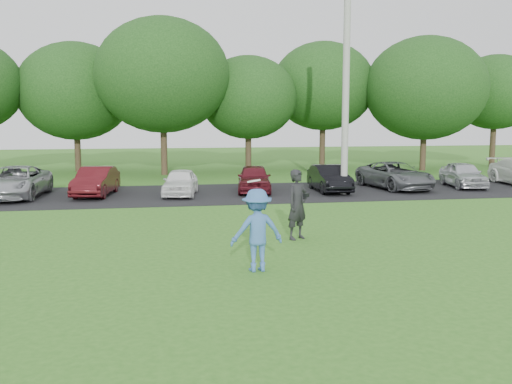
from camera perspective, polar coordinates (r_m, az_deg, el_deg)
ground at (r=11.36m, az=3.13°, el=-8.79°), size 100.00×100.00×0.00m
parking_lot at (r=23.96m, az=-3.98°, el=-0.15°), size 32.00×6.50×0.03m
utility_pole at (r=23.75m, az=9.00°, el=11.62°), size 0.28×0.28×9.88m
frisbee_player at (r=11.82m, az=0.09°, el=-3.83°), size 1.18×0.80×1.97m
camera_bystander at (r=14.93m, az=4.17°, el=-1.26°), size 0.80×0.74×1.84m
parked_cars at (r=24.01m, az=-2.84°, el=1.32°), size 30.51×4.66×1.24m
tree_row at (r=33.66m, az=-3.26°, el=10.39°), size 42.39×9.85×8.64m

